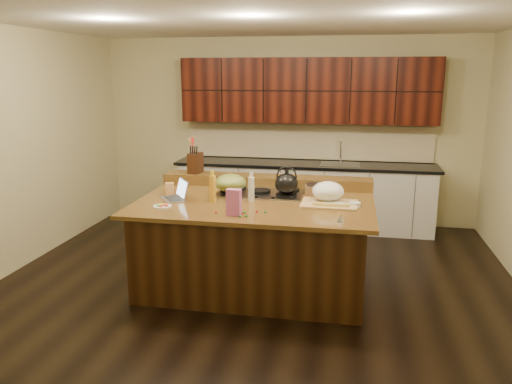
# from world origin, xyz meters

# --- Properties ---
(room) EXTENTS (5.52, 5.02, 2.72)m
(room) POSITION_xyz_m (0.00, 0.00, 1.35)
(room) COLOR black
(room) RESTS_ON ground
(island) EXTENTS (2.40, 1.60, 0.92)m
(island) POSITION_xyz_m (0.00, 0.00, 0.46)
(island) COLOR black
(island) RESTS_ON ground
(back_ledge) EXTENTS (2.40, 0.30, 0.12)m
(back_ledge) POSITION_xyz_m (0.00, 0.70, 0.98)
(back_ledge) COLOR black
(back_ledge) RESTS_ON island
(cooktop) EXTENTS (0.92, 0.52, 0.05)m
(cooktop) POSITION_xyz_m (0.00, 0.30, 0.94)
(cooktop) COLOR gray
(cooktop) RESTS_ON island
(back_counter) EXTENTS (3.70, 0.66, 2.40)m
(back_counter) POSITION_xyz_m (0.30, 2.23, 0.98)
(back_counter) COLOR silver
(back_counter) RESTS_ON ground
(kettle) EXTENTS (0.31, 0.31, 0.22)m
(kettle) POSITION_xyz_m (0.30, 0.17, 1.07)
(kettle) COLOR black
(kettle) RESTS_ON cooktop
(green_bowl) EXTENTS (0.37, 0.37, 0.19)m
(green_bowl) POSITION_xyz_m (-0.30, 0.17, 1.06)
(green_bowl) COLOR olive
(green_bowl) RESTS_ON cooktop
(laptop) EXTENTS (0.36, 0.38, 0.21)m
(laptop) POSITION_xyz_m (-0.80, -0.09, 0.98)
(laptop) COLOR #B7B7BC
(laptop) RESTS_ON island
(oil_bottle) EXTENTS (0.09, 0.09, 0.27)m
(oil_bottle) POSITION_xyz_m (-0.41, -0.12, 1.06)
(oil_bottle) COLOR gold
(oil_bottle) RESTS_ON island
(vinegar_bottle) EXTENTS (0.08, 0.08, 0.25)m
(vinegar_bottle) POSITION_xyz_m (-0.03, -0.02, 1.04)
(vinegar_bottle) COLOR silver
(vinegar_bottle) RESTS_ON island
(wooden_tray) EXTENTS (0.56, 0.45, 0.22)m
(wooden_tray) POSITION_xyz_m (0.74, 0.02, 1.02)
(wooden_tray) COLOR tan
(wooden_tray) RESTS_ON island
(ramekin_a) EXTENTS (0.12, 0.12, 0.04)m
(ramekin_a) POSITION_xyz_m (0.74, -0.07, 0.94)
(ramekin_a) COLOR white
(ramekin_a) RESTS_ON island
(ramekin_b) EXTENTS (0.13, 0.13, 0.04)m
(ramekin_b) POSITION_xyz_m (1.01, -0.05, 0.94)
(ramekin_b) COLOR white
(ramekin_b) RESTS_ON island
(ramekin_c) EXTENTS (0.12, 0.12, 0.04)m
(ramekin_c) POSITION_xyz_m (0.84, -0.07, 0.94)
(ramekin_c) COLOR white
(ramekin_c) RESTS_ON island
(strainer_bowl) EXTENTS (0.31, 0.31, 0.09)m
(strainer_bowl) POSITION_xyz_m (0.59, 0.43, 0.97)
(strainer_bowl) COLOR #996B3F
(strainer_bowl) RESTS_ON island
(kitchen_timer) EXTENTS (0.10, 0.10, 0.07)m
(kitchen_timer) POSITION_xyz_m (0.88, -0.59, 0.96)
(kitchen_timer) COLOR silver
(kitchen_timer) RESTS_ON island
(pink_bag) EXTENTS (0.14, 0.08, 0.25)m
(pink_bag) POSITION_xyz_m (-0.09, -0.56, 1.04)
(pink_bag) COLOR #D263A8
(pink_bag) RESTS_ON island
(candy_plate) EXTENTS (0.24, 0.24, 0.01)m
(candy_plate) POSITION_xyz_m (-0.84, -0.41, 0.93)
(candy_plate) COLOR white
(candy_plate) RESTS_ON island
(package_box) EXTENTS (0.11, 0.09, 0.13)m
(package_box) POSITION_xyz_m (-0.95, 0.10, 0.98)
(package_box) COLOR #D2914A
(package_box) RESTS_ON island
(utensil_crock) EXTENTS (0.15, 0.15, 0.14)m
(utensil_crock) POSITION_xyz_m (-0.89, 0.70, 1.11)
(utensil_crock) COLOR white
(utensil_crock) RESTS_ON back_ledge
(knife_block) EXTENTS (0.15, 0.21, 0.24)m
(knife_block) POSITION_xyz_m (-0.85, 0.70, 1.16)
(knife_block) COLOR black
(knife_block) RESTS_ON back_ledge
(gumdrop_0) EXTENTS (0.02, 0.02, 0.02)m
(gumdrop_0) POSITION_xyz_m (-0.03, -0.51, 0.93)
(gumdrop_0) COLOR red
(gumdrop_0) RESTS_ON island
(gumdrop_1) EXTENTS (0.02, 0.02, 0.02)m
(gumdrop_1) POSITION_xyz_m (0.18, -0.43, 0.93)
(gumdrop_1) COLOR #198C26
(gumdrop_1) RESTS_ON island
(gumdrop_2) EXTENTS (0.02, 0.02, 0.02)m
(gumdrop_2) POSITION_xyz_m (-0.27, -0.53, 0.93)
(gumdrop_2) COLOR red
(gumdrop_2) RESTS_ON island
(gumdrop_3) EXTENTS (0.02, 0.02, 0.02)m
(gumdrop_3) POSITION_xyz_m (-0.02, -0.49, 0.93)
(gumdrop_3) COLOR #198C26
(gumdrop_3) RESTS_ON island
(gumdrop_4) EXTENTS (0.02, 0.02, 0.02)m
(gumdrop_4) POSITION_xyz_m (-0.17, -0.45, 0.93)
(gumdrop_4) COLOR red
(gumdrop_4) RESTS_ON island
(gumdrop_5) EXTENTS (0.02, 0.02, 0.02)m
(gumdrop_5) POSITION_xyz_m (0.03, -0.59, 0.93)
(gumdrop_5) COLOR #198C26
(gumdrop_5) RESTS_ON island
(gumdrop_6) EXTENTS (0.02, 0.02, 0.02)m
(gumdrop_6) POSITION_xyz_m (-0.02, -0.52, 0.93)
(gumdrop_6) COLOR red
(gumdrop_6) RESTS_ON island
(gumdrop_7) EXTENTS (0.02, 0.02, 0.02)m
(gumdrop_7) POSITION_xyz_m (-0.01, -0.48, 0.93)
(gumdrop_7) COLOR #198C26
(gumdrop_7) RESTS_ON island
(gumdrop_8) EXTENTS (0.02, 0.02, 0.02)m
(gumdrop_8) POSITION_xyz_m (0.10, -0.43, 0.93)
(gumdrop_8) COLOR red
(gumdrop_8) RESTS_ON island
(gumdrop_9) EXTENTS (0.02, 0.02, 0.02)m
(gumdrop_9) POSITION_xyz_m (-0.02, -0.61, 0.93)
(gumdrop_9) COLOR #198C26
(gumdrop_9) RESTS_ON island
(gumdrop_10) EXTENTS (0.02, 0.02, 0.02)m
(gumdrop_10) POSITION_xyz_m (-0.07, -0.46, 0.93)
(gumdrop_10) COLOR red
(gumdrop_10) RESTS_ON island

